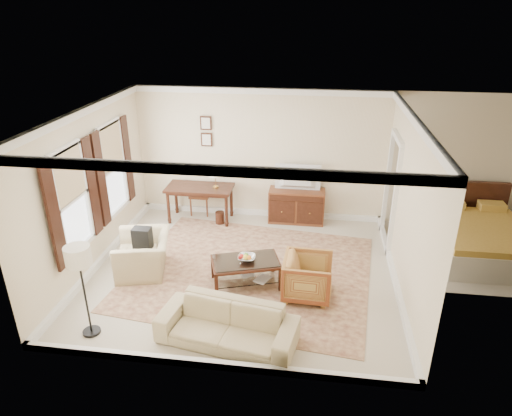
% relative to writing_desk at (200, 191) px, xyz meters
% --- Properties ---
extents(room_shell, '(5.51, 5.01, 2.91)m').
position_rel_writing_desk_xyz_m(room_shell, '(1.30, -2.03, 1.78)').
color(room_shell, beige).
rests_on(room_shell, ground).
extents(annex_bedroom, '(3.00, 2.70, 2.90)m').
position_rel_writing_desk_xyz_m(annex_bedroom, '(5.79, -0.88, -0.35)').
color(annex_bedroom, beige).
rests_on(annex_bedroom, ground).
extents(window_front, '(0.12, 1.56, 1.80)m').
position_rel_writing_desk_xyz_m(window_front, '(-1.40, -2.73, 0.86)').
color(window_front, '#CCB284').
rests_on(window_front, room_shell).
extents(window_rear, '(0.12, 1.56, 1.80)m').
position_rel_writing_desk_xyz_m(window_rear, '(-1.40, -1.13, 0.86)').
color(window_rear, '#CCB284').
rests_on(window_rear, room_shell).
extents(doorway, '(0.10, 1.12, 2.25)m').
position_rel_writing_desk_xyz_m(doorway, '(4.01, -0.53, 0.39)').
color(doorway, white).
rests_on(doorway, room_shell).
extents(rug, '(4.67, 4.13, 0.01)m').
position_rel_writing_desk_xyz_m(rug, '(1.42, -2.03, -0.68)').
color(rug, '#5B251E').
rests_on(rug, room_shell).
extents(writing_desk, '(1.46, 0.73, 0.80)m').
position_rel_writing_desk_xyz_m(writing_desk, '(0.00, 0.00, 0.00)').
color(writing_desk, '#3C1C11').
rests_on(writing_desk, room_shell).
extents(desk_chair, '(0.53, 0.53, 1.05)m').
position_rel_writing_desk_xyz_m(desk_chair, '(-0.08, 0.35, -0.16)').
color(desk_chair, brown).
rests_on(desk_chair, room_shell).
extents(desk_lamp, '(0.32, 0.32, 0.50)m').
position_rel_writing_desk_xyz_m(desk_lamp, '(0.37, 0.00, 0.36)').
color(desk_lamp, silver).
rests_on(desk_lamp, writing_desk).
extents(framed_prints, '(0.25, 0.04, 0.68)m').
position_rel_writing_desk_xyz_m(framed_prints, '(0.10, 0.44, 1.25)').
color(framed_prints, '#3C1C11').
rests_on(framed_prints, room_shell).
extents(sideboard, '(1.22, 0.47, 0.75)m').
position_rel_writing_desk_xyz_m(sideboard, '(2.14, 0.20, -0.31)').
color(sideboard, brown).
rests_on(sideboard, room_shell).
extents(tv, '(0.95, 0.54, 0.12)m').
position_rel_writing_desk_xyz_m(tv, '(2.14, 0.18, 0.54)').
color(tv, black).
rests_on(tv, sideboard).
extents(coffee_table, '(1.30, 1.00, 0.49)m').
position_rel_writing_desk_xyz_m(coffee_table, '(1.42, -2.45, -0.32)').
color(coffee_table, '#3C1C11').
rests_on(coffee_table, room_shell).
extents(fruit_bowl, '(0.42, 0.42, 0.10)m').
position_rel_writing_desk_xyz_m(fruit_bowl, '(1.43, -2.44, -0.15)').
color(fruit_bowl, silver).
rests_on(fruit_bowl, coffee_table).
extents(book_a, '(0.27, 0.16, 0.38)m').
position_rel_writing_desk_xyz_m(book_a, '(1.32, -2.43, -0.50)').
color(book_a, brown).
rests_on(book_a, coffee_table).
extents(book_b, '(0.26, 0.15, 0.38)m').
position_rel_writing_desk_xyz_m(book_b, '(1.63, -2.49, -0.51)').
color(book_b, brown).
rests_on(book_b, coffee_table).
extents(striped_armchair, '(0.77, 0.81, 0.81)m').
position_rel_writing_desk_xyz_m(striped_armchair, '(2.49, -2.65, -0.29)').
color(striped_armchair, brown).
rests_on(striped_armchair, room_shell).
extents(club_armchair, '(0.93, 1.20, 0.93)m').
position_rel_writing_desk_xyz_m(club_armchair, '(-0.49, -2.26, -0.22)').
color(club_armchair, tan).
rests_on(club_armchair, room_shell).
extents(backpack, '(0.28, 0.36, 0.40)m').
position_rel_writing_desk_xyz_m(backpack, '(-0.48, -2.26, 0.02)').
color(backpack, black).
rests_on(backpack, club_armchair).
extents(sofa, '(2.06, 0.92, 0.78)m').
position_rel_writing_desk_xyz_m(sofa, '(1.38, -3.94, -0.30)').
color(sofa, tan).
rests_on(sofa, room_shell).
extents(floor_lamp, '(0.36, 0.36, 1.46)m').
position_rel_writing_desk_xyz_m(floor_lamp, '(-0.67, -4.04, 0.53)').
color(floor_lamp, black).
rests_on(floor_lamp, room_shell).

